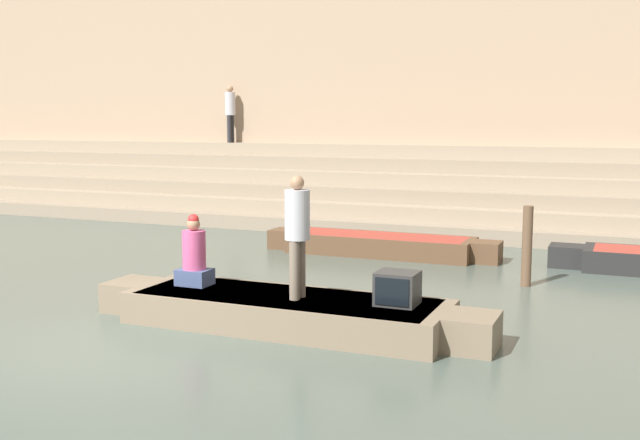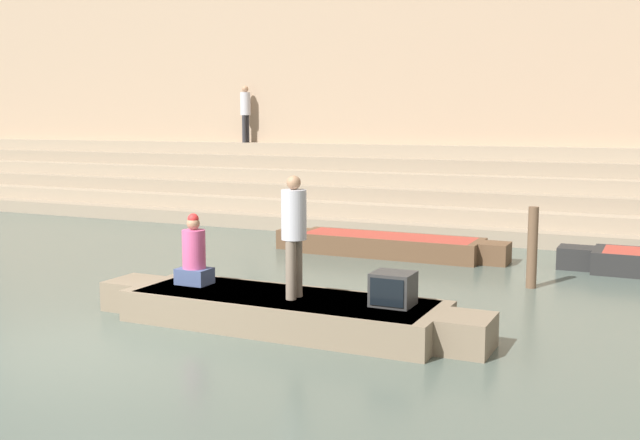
# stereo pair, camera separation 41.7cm
# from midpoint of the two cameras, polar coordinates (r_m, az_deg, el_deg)

# --- Properties ---
(ground_plane) EXTENTS (120.00, 120.00, 0.00)m
(ground_plane) POSITION_cam_midpoint_polar(r_m,az_deg,el_deg) (9.70, -18.03, -9.64)
(ground_plane) COLOR #47544C
(ghat_steps) EXTENTS (36.00, 3.56, 2.14)m
(ghat_steps) POSITION_cam_midpoint_polar(r_m,az_deg,el_deg) (20.13, 4.96, 1.75)
(ghat_steps) COLOR gray
(ghat_steps) RESTS_ON ground
(back_wall) EXTENTS (34.20, 1.28, 7.97)m
(back_wall) POSITION_cam_midpoint_polar(r_m,az_deg,el_deg) (21.85, 6.60, 10.56)
(back_wall) COLOR tan
(back_wall) RESTS_ON ground
(rowboat_main) EXTENTS (5.72, 1.55, 0.44)m
(rowboat_main) POSITION_cam_midpoint_polar(r_m,az_deg,el_deg) (10.32, -3.78, -6.91)
(rowboat_main) COLOR #756651
(rowboat_main) RESTS_ON ground
(person_standing) EXTENTS (0.34, 0.34, 1.66)m
(person_standing) POSITION_cam_midpoint_polar(r_m,az_deg,el_deg) (9.96, -2.94, -0.63)
(person_standing) COLOR #756656
(person_standing) RESTS_ON rowboat_main
(person_rowing) EXTENTS (0.47, 0.37, 1.04)m
(person_rowing) POSITION_cam_midpoint_polar(r_m,az_deg,el_deg) (11.03, -10.64, -2.79)
(person_rowing) COLOR #3D4C75
(person_rowing) RESTS_ON rowboat_main
(tv_set) EXTENTS (0.53, 0.48, 0.43)m
(tv_set) POSITION_cam_midpoint_polar(r_m,az_deg,el_deg) (9.76, 4.69, -5.21)
(tv_set) COLOR #2D2D2D
(tv_set) RESTS_ON rowboat_main
(moored_boat_distant) EXTENTS (5.01, 1.15, 0.42)m
(moored_boat_distant) POSITION_cam_midpoint_polar(r_m,az_deg,el_deg) (15.79, 3.84, -1.86)
(moored_boat_distant) COLOR brown
(moored_boat_distant) RESTS_ON ground
(mooring_post) EXTENTS (0.17, 0.17, 1.38)m
(mooring_post) POSITION_cam_midpoint_polar(r_m,az_deg,el_deg) (13.13, 14.62, -1.95)
(mooring_post) COLOR brown
(mooring_post) RESTS_ON ground
(person_on_steps) EXTENTS (0.31, 0.31, 1.72)m
(person_on_steps) POSITION_cam_midpoint_polar(r_m,az_deg,el_deg) (23.18, -7.37, 8.35)
(person_on_steps) COLOR #28282D
(person_on_steps) RESTS_ON ghat_steps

